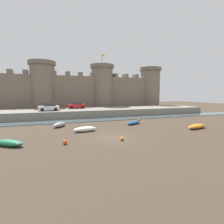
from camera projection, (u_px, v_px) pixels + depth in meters
ground_plane at (114, 138)px, 19.99m from camera, size 160.00×160.00×0.00m
water_channel at (87, 120)px, 33.51m from camera, size 80.00×4.50×0.10m
quay_road at (81, 112)px, 40.21m from camera, size 61.34×10.00×1.61m
castle at (74, 90)px, 49.21m from camera, size 56.30×6.95×16.57m
rowboat_foreground_centre at (85, 129)px, 23.53m from camera, size 3.35×1.74×0.67m
rowboat_midflat_left at (60, 124)px, 26.85m from camera, size 2.56×3.06×0.74m
rowboat_near_channel_left at (197, 126)px, 25.56m from camera, size 4.03×2.11×0.65m
rowboat_near_channel_right at (133, 123)px, 29.08m from camera, size 3.34×2.39×0.56m
rowboat_midflat_right at (9, 143)px, 16.96m from camera, size 3.22×2.88×0.65m
mooring_buoy_off_centre at (65, 142)px, 17.53m from camera, size 0.46×0.46×0.46m
mooring_buoy_near_channel at (139, 120)px, 32.51m from camera, size 0.49×0.49×0.49m
mooring_buoy_mid_mud at (122, 139)px, 18.93m from camera, size 0.42×0.42×0.42m
car_quay_west at (49, 107)px, 35.89m from camera, size 4.20×2.07×1.62m
car_quay_centre_west at (77, 105)px, 41.84m from camera, size 4.20×2.07×1.62m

